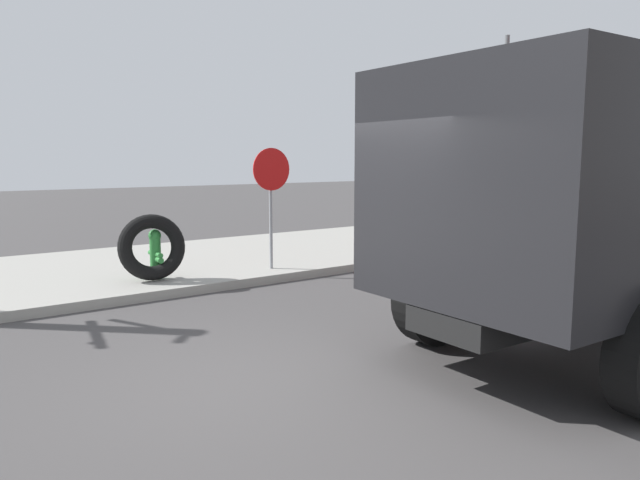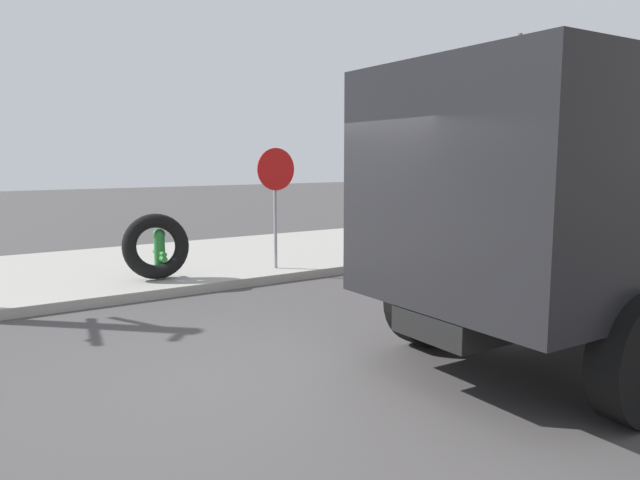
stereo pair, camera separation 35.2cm
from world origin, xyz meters
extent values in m
plane|color=#423F3F|center=(0.00, 0.00, 0.00)|extent=(80.00, 80.00, 0.00)
cube|color=#99968E|center=(0.00, 6.50, 0.07)|extent=(36.00, 5.00, 0.15)
cylinder|color=#2D8438|center=(0.73, 4.91, 0.49)|extent=(0.18, 0.18, 0.68)
sphere|color=#2D8438|center=(0.73, 4.91, 0.88)|extent=(0.21, 0.21, 0.21)
cylinder|color=#2D8438|center=(0.73, 4.75, 0.57)|extent=(0.08, 0.15, 0.08)
cylinder|color=#2D8438|center=(0.73, 5.08, 0.57)|extent=(0.08, 0.15, 0.08)
cylinder|color=#2D8438|center=(0.73, 4.75, 0.49)|extent=(0.10, 0.15, 0.10)
torus|color=black|center=(0.63, 4.81, 0.70)|extent=(1.14, 0.58, 1.11)
cylinder|color=gray|center=(2.79, 4.58, 1.24)|extent=(0.06, 0.06, 2.19)
cylinder|color=red|center=(2.79, 4.54, 1.96)|extent=(0.76, 0.02, 0.76)
cube|color=black|center=(1.92, -1.22, 1.90)|extent=(2.10, 2.58, 2.20)
cylinder|color=black|center=(2.17, 0.02, 0.55)|extent=(1.11, 0.34, 1.10)
cylinder|color=black|center=(9.00, 1.49, 0.55)|extent=(1.11, 0.32, 1.10)
cylinder|color=#595B5E|center=(9.90, 4.87, 2.66)|extent=(0.12, 0.12, 5.02)
camera|label=1|loc=(-3.01, -4.65, 2.15)|focal=33.79mm
camera|label=2|loc=(-2.72, -4.86, 2.15)|focal=33.79mm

